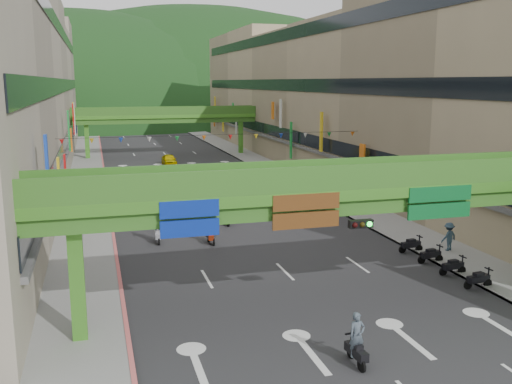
% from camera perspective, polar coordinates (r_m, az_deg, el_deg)
% --- Properties ---
extents(ground, '(320.00, 320.00, 0.00)m').
position_cam_1_polar(ground, '(22.59, 13.21, -17.35)').
color(ground, black).
rests_on(ground, ground).
extents(road_slab, '(18.00, 140.00, 0.02)m').
position_cam_1_polar(road_slab, '(68.80, -7.32, 2.03)').
color(road_slab, '#28282B').
rests_on(road_slab, ground).
extents(sidewalk_left, '(4.00, 140.00, 0.15)m').
position_cam_1_polar(sidewalk_left, '(68.07, -16.51, 1.62)').
color(sidewalk_left, gray).
rests_on(sidewalk_left, ground).
extents(sidewalk_right, '(4.00, 140.00, 0.15)m').
position_cam_1_polar(sidewalk_right, '(71.23, 1.47, 2.48)').
color(sidewalk_right, gray).
rests_on(sidewalk_right, ground).
extents(curb_left, '(0.20, 140.00, 0.18)m').
position_cam_1_polar(curb_left, '(68.06, -14.92, 1.72)').
color(curb_left, '#CC5959').
rests_on(curb_left, ground).
extents(curb_right, '(0.20, 140.00, 0.18)m').
position_cam_1_polar(curb_right, '(70.69, -0.00, 2.43)').
color(curb_right, gray).
rests_on(curb_right, ground).
extents(building_row_left, '(12.80, 95.00, 19.00)m').
position_cam_1_polar(building_row_left, '(67.83, -23.74, 9.10)').
color(building_row_left, '#9E937F').
rests_on(building_row_left, ground).
extents(building_row_right, '(12.80, 95.00, 19.00)m').
position_cam_1_polar(building_row_right, '(73.22, 7.53, 9.99)').
color(building_row_right, gray).
rests_on(building_row_right, ground).
extents(overpass_near, '(28.00, 12.27, 7.10)m').
position_cam_1_polar(overpass_near, '(25.71, 9.75, -1.31)').
color(overpass_near, '#4C9E2D').
rests_on(overpass_near, ground).
extents(overpass_far, '(28.00, 2.20, 7.10)m').
position_cam_1_polar(overpass_far, '(83.01, -8.99, 7.25)').
color(overpass_far, '#4C9E2D').
rests_on(overpass_far, ground).
extents(hill_left, '(168.00, 140.00, 112.00)m').
position_cam_1_polar(hill_left, '(177.63, -17.60, 7.05)').
color(hill_left, '#1C4419').
rests_on(hill_left, ground).
extents(hill_right, '(208.00, 176.00, 128.00)m').
position_cam_1_polar(hill_right, '(200.61, -5.86, 7.90)').
color(hill_right, '#1C4419').
rests_on(hill_right, ground).
extents(bunting_string, '(26.00, 0.36, 0.47)m').
position_cam_1_polar(bunting_string, '(48.51, -3.90, 5.46)').
color(bunting_string, black).
rests_on(bunting_string, ground).
extents(scooter_rider_near, '(0.67, 1.60, 2.11)m').
position_cam_1_polar(scooter_rider_near, '(22.56, 10.04, -14.43)').
color(scooter_rider_near, black).
rests_on(scooter_rider_near, ground).
extents(scooter_rider_mid, '(0.90, 1.60, 2.07)m').
position_cam_1_polar(scooter_rider_mid, '(42.78, -2.93, -1.92)').
color(scooter_rider_mid, black).
rests_on(scooter_rider_mid, ground).
extents(scooter_rider_left, '(1.07, 1.60, 2.15)m').
position_cam_1_polar(scooter_rider_left, '(38.55, -9.85, -3.49)').
color(scooter_rider_left, gray).
rests_on(scooter_rider_left, ground).
extents(scooter_rider_far, '(0.98, 1.60, 2.20)m').
position_cam_1_polar(scooter_rider_far, '(37.93, -4.55, -3.53)').
color(scooter_rider_far, maroon).
rests_on(scooter_rider_far, ground).
extents(parked_scooter_row, '(1.60, 7.21, 1.08)m').
position_cam_1_polar(parked_scooter_row, '(34.62, 18.05, -6.52)').
color(parked_scooter_row, black).
rests_on(parked_scooter_row, ground).
extents(car_silver, '(1.72, 4.58, 1.49)m').
position_cam_1_polar(car_silver, '(62.83, -10.15, 1.78)').
color(car_silver, '#B5B3BB').
rests_on(car_silver, ground).
extents(car_yellow, '(1.71, 4.19, 1.42)m').
position_cam_1_polar(car_yellow, '(74.20, -8.68, 3.19)').
color(car_yellow, '#C9B000').
rests_on(car_yellow, ground).
extents(pedestrian_red, '(0.92, 0.72, 1.87)m').
position_cam_1_polar(pedestrian_red, '(48.55, 11.73, -0.74)').
color(pedestrian_red, red).
rests_on(pedestrian_red, ground).
extents(pedestrian_dark, '(1.02, 0.46, 1.71)m').
position_cam_1_polar(pedestrian_dark, '(47.11, 9.39, -1.12)').
color(pedestrian_dark, black).
rests_on(pedestrian_dark, ground).
extents(pedestrian_blue, '(0.94, 0.73, 1.79)m').
position_cam_1_polar(pedestrian_blue, '(37.92, 18.71, -4.46)').
color(pedestrian_blue, '#2A404F').
rests_on(pedestrian_blue, ground).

